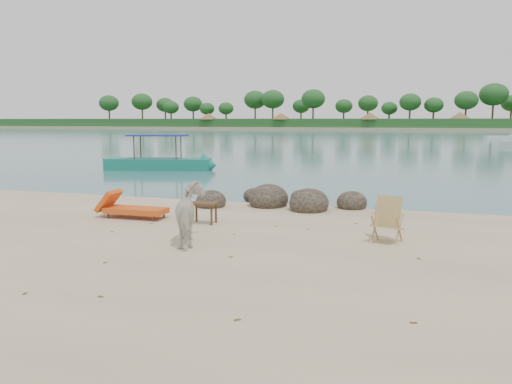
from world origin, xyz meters
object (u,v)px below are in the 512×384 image
side_table (204,214)px  lounge_chair (136,208)px  cow (192,215)px  boulders (288,202)px  deck_chair (387,221)px  boat_near (158,141)px

side_table → lounge_chair: bearing=175.1°
cow → side_table: 2.19m
boulders → side_table: bearing=-116.0°
cow → deck_chair: (4.13, 1.41, -0.17)m
lounge_chair → deck_chair: (6.85, -0.79, 0.18)m
cow → lounge_chair: size_ratio=0.74×
cow → deck_chair: bearing=171.7°
boulders → boat_near: (-10.00, 10.11, 1.41)m
cow → boat_near: size_ratio=0.24×
cow → side_table: bearing=-100.9°
lounge_chair → side_table: bearing=-4.2°
boat_near → cow: bearing=-72.9°
boulders → cow: (-0.94, -5.22, 0.48)m
boat_near → boulders: bearing=-58.8°
lounge_chair → boat_near: 14.64m
deck_chair → lounge_chair: bearing=-168.5°
deck_chair → boat_near: boat_near is taller
cow → deck_chair: cow is taller
boulders → lounge_chair: (-3.65, -3.02, 0.14)m
side_table → deck_chair: size_ratio=0.69×
cow → boat_near: bearing=-86.5°
boulders → deck_chair: (3.20, -3.82, 0.31)m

